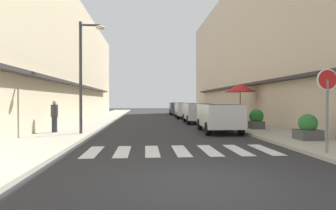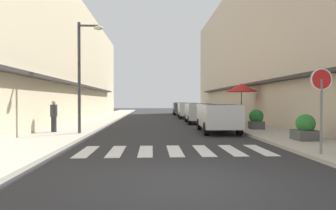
{
  "view_description": "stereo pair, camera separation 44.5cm",
  "coord_description": "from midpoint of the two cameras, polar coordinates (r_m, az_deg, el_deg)",
  "views": [
    {
      "loc": [
        -1.18,
        -5.61,
        1.64
      ],
      "look_at": [
        0.21,
        11.97,
        1.4
      ],
      "focal_mm": 31.12,
      "sensor_mm": 36.0,
      "label": 1
    },
    {
      "loc": [
        -0.73,
        -5.64,
        1.64
      ],
      "look_at": [
        0.21,
        11.97,
        1.4
      ],
      "focal_mm": 31.12,
      "sensor_mm": 36.0,
      "label": 2
    }
  ],
  "objects": [
    {
      "name": "ground_plane",
      "position": [
        22.13,
        -0.59,
        -3.46
      ],
      "size": [
        90.33,
        90.33,
        0.0
      ],
      "primitive_type": "plane",
      "color": "#2B2B2D"
    },
    {
      "name": "sidewalk_left",
      "position": [
        22.47,
        -13.55,
        -3.27
      ],
      "size": [
        2.65,
        57.48,
        0.12
      ],
      "primitive_type": "cube",
      "color": "#ADA899",
      "rests_on": "ground_plane"
    },
    {
      "name": "sidewalk_right",
      "position": [
        22.9,
        12.11,
        -3.19
      ],
      "size": [
        2.65,
        57.48,
        0.12
      ],
      "primitive_type": "cube",
      "color": "#ADA899",
      "rests_on": "ground_plane"
    },
    {
      "name": "building_row_left",
      "position": [
        24.62,
        -22.0,
        8.2
      ],
      "size": [
        5.5,
        38.95,
        9.69
      ],
      "color": "beige",
      "rests_on": "ground_plane"
    },
    {
      "name": "building_row_right",
      "position": [
        25.46,
        19.99,
        10.45
      ],
      "size": [
        5.5,
        38.95,
        11.87
      ],
      "color": "#C6B299",
      "rests_on": "ground_plane"
    },
    {
      "name": "crosswalk",
      "position": [
        9.66,
        2.67,
        -8.94
      ],
      "size": [
        6.15,
        2.2,
        0.01
      ],
      "color": "silver",
      "rests_on": "ground_plane"
    },
    {
      "name": "parked_car_near",
      "position": [
        15.35,
        10.55,
        -1.91
      ],
      "size": [
        1.95,
        4.12,
        1.47
      ],
      "color": "silver",
      "rests_on": "ground_plane"
    },
    {
      "name": "parked_car_mid",
      "position": [
        21.53,
        6.59,
        -1.13
      ],
      "size": [
        1.93,
        4.12,
        1.47
      ],
      "color": "silver",
      "rests_on": "ground_plane"
    },
    {
      "name": "parked_car_far",
      "position": [
        27.83,
        4.39,
        -0.7
      ],
      "size": [
        1.94,
        4.45,
        1.47
      ],
      "color": "silver",
      "rests_on": "ground_plane"
    },
    {
      "name": "parked_car_distant",
      "position": [
        34.7,
        2.9,
        -0.4
      ],
      "size": [
        1.95,
        4.43,
        1.47
      ],
      "color": "#4C5156",
      "rests_on": "ground_plane"
    },
    {
      "name": "round_street_sign",
      "position": [
        9.52,
        29.03,
        2.88
      ],
      "size": [
        0.65,
        0.07,
        2.46
      ],
      "color": "slate",
      "rests_on": "sidewalk_right"
    },
    {
      "name": "street_lamp",
      "position": [
        14.31,
        -15.4,
        7.5
      ],
      "size": [
        1.19,
        0.28,
        5.22
      ],
      "color": "#38383D",
      "rests_on": "sidewalk_left"
    },
    {
      "name": "cafe_umbrella",
      "position": [
        20.16,
        14.8,
        3.25
      ],
      "size": [
        2.15,
        2.15,
        2.69
      ],
      "color": "#262626",
      "rests_on": "sidewalk_right"
    },
    {
      "name": "planter_corner",
      "position": [
        12.63,
        26.25,
        -4.12
      ],
      "size": [
        0.85,
        0.85,
        1.01
      ],
      "color": "#4C4C4C",
      "rests_on": "sidewalk_right"
    },
    {
      "name": "planter_midblock",
      "position": [
        16.63,
        17.63,
        -2.64
      ],
      "size": [
        0.77,
        0.77,
        1.07
      ],
      "color": "#4C4C4C",
      "rests_on": "sidewalk_right"
    },
    {
      "name": "planter_far",
      "position": [
        23.97,
        12.99,
        -1.76
      ],
      "size": [
        0.7,
        0.7,
        0.97
      ],
      "color": "gray",
      "rests_on": "sidewalk_right"
    },
    {
      "name": "pedestrian_walking_near",
      "position": [
        15.26,
        -20.7,
        -1.94
      ],
      "size": [
        0.34,
        0.34,
        1.55
      ],
      "rotation": [
        0.0,
        0.0,
        5.49
      ],
      "color": "#282B33",
      "rests_on": "sidewalk_left"
    }
  ]
}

